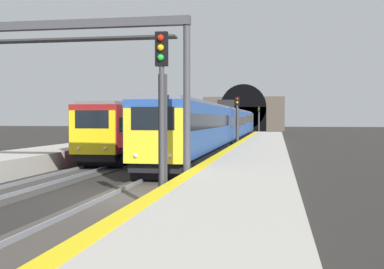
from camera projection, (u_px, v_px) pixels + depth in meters
The scene contains 12 objects.
ground_plane at pixel (128, 199), 17.92m from camera, with size 320.00×320.00×0.00m, color #282623.
platform_right at pixel (238, 189), 17.21m from camera, with size 112.00×3.95×1.00m, color #ADA89E.
platform_right_edge_strip at pixel (190, 173), 17.49m from camera, with size 112.00×0.50×0.01m, color yellow.
track_main_line at pixel (128, 198), 17.92m from camera, with size 160.00×2.76×0.21m.
track_adjacent_line at pixel (1, 195), 18.80m from camera, with size 160.00×3.04×0.21m.
train_main_approaching at pixel (226, 125), 51.65m from camera, with size 61.42×2.84×4.92m.
train_adjacent_platform at pixel (190, 124), 59.11m from camera, with size 64.31×3.25×3.98m.
railway_signal_near at pixel (162, 105), 15.08m from camera, with size 0.39×0.38×5.64m.
railway_signal_mid at pixel (237, 120), 43.21m from camera, with size 0.39×0.38×4.88m.
railway_signal_far at pixel (259, 117), 92.53m from camera, with size 0.39×0.38×5.29m.
overhead_signal_gantry at pixel (82, 61), 20.04m from camera, with size 0.70×9.07×7.02m.
tunnel_portal at pixel (244, 114), 115.15m from camera, with size 2.74×19.08×10.99m.
Camera 1 is at (-17.16, -5.40, 2.98)m, focal length 45.68 mm.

